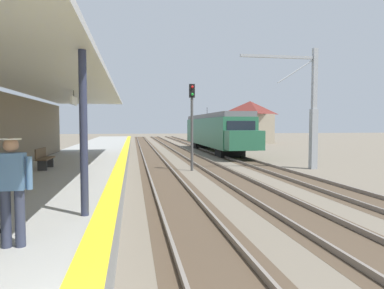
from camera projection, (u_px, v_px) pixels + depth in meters
station_platform at (76, 171)px, 17.52m from camera, size 5.00×80.00×0.91m
station_building_with_canopy at (7, 128)px, 12.92m from camera, size 4.85×24.00×4.43m
track_pair_nearest_platform at (158, 167)px, 22.21m from camera, size 2.34×120.00×0.16m
track_pair_middle at (210, 166)px, 22.79m from camera, size 2.34×120.00×0.16m
track_pair_far_side at (259, 165)px, 23.36m from camera, size 2.34×120.00×0.16m
approaching_train at (215, 131)px, 35.68m from camera, size 2.93×19.60×4.76m
commuter_person at (12, 186)px, 5.25m from camera, size 0.59×0.30×1.67m
rail_signal_post at (192, 118)px, 20.79m from camera, size 0.32×0.34×5.20m
catenary_pylon_far_side at (309, 111)px, 21.57m from camera, size 5.00×0.40×7.50m
platform_bench at (44, 158)px, 14.73m from camera, size 0.45×1.60×0.88m
distant_trackside_house at (250, 121)px, 53.01m from camera, size 6.60×5.28×6.40m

